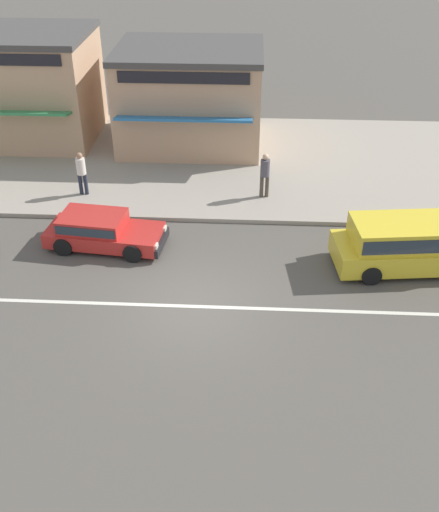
{
  "coord_description": "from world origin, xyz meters",
  "views": [
    {
      "loc": [
        1.39,
        -13.33,
        10.48
      ],
      "look_at": [
        0.6,
        1.43,
        0.8
      ],
      "focal_mm": 42.0,
      "sensor_mm": 36.0,
      "label": 1
    }
  ],
  "objects_px": {
    "pedestrian_mid_kerb": "(265,172)",
    "minivan_yellow_3": "(410,243)",
    "pedestrian_by_shop": "(81,170)",
    "shopfront_mid_block": "(26,85)",
    "shopfront_corner_warung": "(190,96)",
    "hatchback_red_2": "(101,230)"
  },
  "relations": [
    {
      "from": "pedestrian_by_shop",
      "to": "shopfront_corner_warung",
      "type": "relative_size",
      "value": 0.27
    },
    {
      "from": "pedestrian_by_shop",
      "to": "minivan_yellow_3",
      "type": "bearing_deg",
      "value": -19.8
    },
    {
      "from": "pedestrian_by_shop",
      "to": "shopfront_corner_warung",
      "type": "xyz_separation_m",
      "value": [
        3.54,
        5.27,
        1.09
      ]
    },
    {
      "from": "minivan_yellow_3",
      "to": "pedestrian_mid_kerb",
      "type": "distance_m",
      "value": 6.04
    },
    {
      "from": "hatchback_red_2",
      "to": "shopfront_corner_warung",
      "type": "xyz_separation_m",
      "value": [
        2.15,
        8.58,
        1.62
      ]
    },
    {
      "from": "minivan_yellow_3",
      "to": "shopfront_corner_warung",
      "type": "bearing_deg",
      "value": 129.17
    },
    {
      "from": "shopfront_corner_warung",
      "to": "pedestrian_by_shop",
      "type": "bearing_deg",
      "value": -123.89
    },
    {
      "from": "pedestrian_mid_kerb",
      "to": "pedestrian_by_shop",
      "type": "height_order",
      "value": "pedestrian_mid_kerb"
    },
    {
      "from": "pedestrian_by_shop",
      "to": "shopfront_mid_block",
      "type": "height_order",
      "value": "shopfront_mid_block"
    },
    {
      "from": "pedestrian_mid_kerb",
      "to": "pedestrian_by_shop",
      "type": "xyz_separation_m",
      "value": [
        -6.72,
        -0.16,
        -0.03
      ]
    },
    {
      "from": "hatchback_red_2",
      "to": "shopfront_corner_warung",
      "type": "bearing_deg",
      "value": 75.92
    },
    {
      "from": "minivan_yellow_3",
      "to": "shopfront_corner_warung",
      "type": "relative_size",
      "value": 0.84
    },
    {
      "from": "shopfront_mid_block",
      "to": "minivan_yellow_3",
      "type": "bearing_deg",
      "value": -32.97
    },
    {
      "from": "hatchback_red_2",
      "to": "shopfront_mid_block",
      "type": "relative_size",
      "value": 0.67
    },
    {
      "from": "minivan_yellow_3",
      "to": "shopfront_mid_block",
      "type": "xyz_separation_m",
      "value": [
        -14.75,
        9.57,
        1.6
      ]
    },
    {
      "from": "pedestrian_mid_kerb",
      "to": "minivan_yellow_3",
      "type": "bearing_deg",
      "value": -43.49
    },
    {
      "from": "hatchback_red_2",
      "to": "shopfront_corner_warung",
      "type": "height_order",
      "value": "shopfront_corner_warung"
    },
    {
      "from": "minivan_yellow_3",
      "to": "pedestrian_mid_kerb",
      "type": "height_order",
      "value": "pedestrian_mid_kerb"
    },
    {
      "from": "minivan_yellow_3",
      "to": "pedestrian_mid_kerb",
      "type": "relative_size",
      "value": 2.99
    },
    {
      "from": "hatchback_red_2",
      "to": "minivan_yellow_3",
      "type": "relative_size",
      "value": 0.78
    },
    {
      "from": "hatchback_red_2",
      "to": "pedestrian_by_shop",
      "type": "relative_size",
      "value": 2.39
    },
    {
      "from": "pedestrian_mid_kerb",
      "to": "shopfront_corner_warung",
      "type": "height_order",
      "value": "shopfront_corner_warung"
    }
  ]
}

